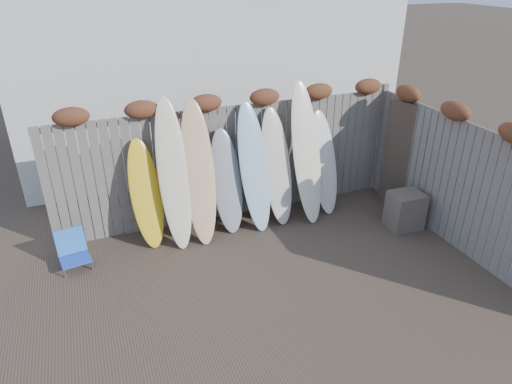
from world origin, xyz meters
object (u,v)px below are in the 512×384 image
object	(u,v)px
wooden_crate	(405,210)
lattice_panel	(417,161)
surfboard_0	(146,194)
beach_chair	(73,250)

from	to	relation	value
wooden_crate	lattice_panel	bearing A→B (deg)	42.70
surfboard_0	beach_chair	bearing A→B (deg)	-171.63
lattice_panel	surfboard_0	world-z (taller)	lattice_panel
wooden_crate	lattice_panel	world-z (taller)	lattice_panel
beach_chair	wooden_crate	world-z (taller)	wooden_crate
wooden_crate	surfboard_0	world-z (taller)	surfboard_0
beach_chair	lattice_panel	bearing A→B (deg)	-4.26
lattice_panel	surfboard_0	xyz separation A→B (m)	(-4.58, 0.70, -0.13)
surfboard_0	lattice_panel	bearing A→B (deg)	-13.39
beach_chair	lattice_panel	xyz separation A→B (m)	(5.76, -0.43, 0.72)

